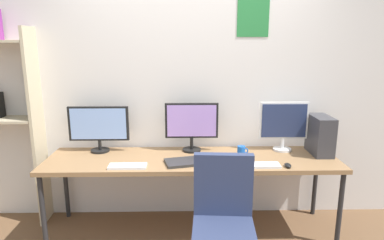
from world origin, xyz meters
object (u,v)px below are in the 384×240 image
desk (192,162)px  coffee_mug (242,151)px  monitor_left (99,126)px  monitor_center (192,124)px  pc_tower (320,135)px  laptop_closed (184,162)px  office_chair (223,236)px  computer_mouse (288,165)px  monitor_right (284,124)px  keyboard_left (128,166)px  keyboard_right (257,165)px

desk → coffee_mug: (0.47, 0.06, 0.09)m
monitor_left → monitor_center: bearing=-0.0°
pc_tower → laptop_closed: 1.34m
desk → monitor_left: size_ratio=4.64×
office_chair → coffee_mug: bearing=72.4°
monitor_center → computer_mouse: monitor_center is taller
office_chair → pc_tower: 1.43m
office_chair → laptop_closed: 0.76m
monitor_left → monitor_right: 1.80m
monitor_right → pc_tower: size_ratio=1.32×
monitor_left → keyboard_left: monitor_left is taller
monitor_right → laptop_closed: 1.07m
desk → laptop_closed: bearing=-118.5°
monitor_right → laptop_closed: bearing=-160.0°
desk → monitor_right: (0.90, 0.21, 0.32)m
monitor_left → keyboard_right: (1.46, -0.44, -0.25)m
office_chair → computer_mouse: size_ratio=10.31×
monitor_left → coffee_mug: (1.37, -0.15, -0.21)m
monitor_right → coffee_mug: bearing=-160.9°
keyboard_right → computer_mouse: size_ratio=4.07×
monitor_right → keyboard_right: monitor_right is taller
coffee_mug → laptop_closed: bearing=-159.3°
monitor_center → coffee_mug: 0.54m
keyboard_left → laptop_closed: bearing=10.2°
monitor_right → keyboard_right: bearing=-127.5°
keyboard_right → laptop_closed: laptop_closed is taller
monitor_center → computer_mouse: 0.98m
computer_mouse → office_chair: bearing=-140.4°
office_chair → desk: bearing=105.5°
office_chair → monitor_center: 1.17m
monitor_center → laptop_closed: monitor_center is taller
keyboard_right → pc_tower: bearing=26.4°
office_chair → monitor_center: bearing=102.2°
monitor_right → coffee_mug: monitor_right is taller
keyboard_right → laptop_closed: 0.64m
pc_tower → coffee_mug: 0.77m
desk → keyboard_left: 0.61m
monitor_right → keyboard_left: bearing=-163.1°
monitor_right → keyboard_left: (-1.46, -0.44, -0.26)m
desk → office_chair: office_chair is taller
pc_tower → keyboard_left: (-1.79, -0.33, -0.17)m
keyboard_left → keyboard_right: bearing=0.0°
monitor_center → laptop_closed: 0.45m
monitor_right → computer_mouse: (-0.08, -0.47, -0.26)m
monitor_center → keyboard_left: monitor_center is taller
pc_tower → desk: bearing=-175.3°
monitor_center → pc_tower: (1.23, -0.11, -0.09)m
keyboard_left → computer_mouse: computer_mouse is taller
desk → monitor_center: 0.38m
laptop_closed → office_chair: bearing=-78.6°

